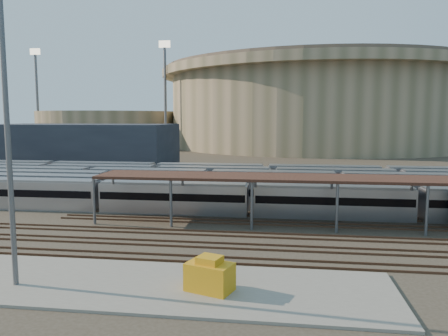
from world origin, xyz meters
name	(u,v)px	position (x,y,z in m)	size (l,w,h in m)	color
ground	(163,230)	(0.00, 0.00, 0.00)	(420.00, 420.00, 0.00)	#383026
apron	(37,279)	(-5.00, -15.00, 0.10)	(50.00, 9.00, 0.20)	gray
subway_trains	(204,185)	(0.99, 18.50, 1.80)	(129.99, 23.90, 3.60)	#A3A4A8
inspection_shed	(377,181)	(22.00, 4.00, 4.98)	(60.30, 6.00, 5.30)	#5C5D62
empty_tracks	(148,242)	(0.00, -5.00, 0.09)	(170.00, 9.62, 0.18)	#4C3323
stadium	(316,105)	(25.00, 140.00, 16.47)	(124.00, 124.00, 32.50)	gray
secondary_arena	(108,129)	(-60.00, 130.00, 7.00)	(56.00, 56.00, 14.00)	gray
service_building	(83,145)	(-35.00, 55.00, 5.00)	(42.00, 20.00, 10.00)	#1E232D
floodlight_0	(165,92)	(-30.00, 110.00, 20.65)	(4.00, 1.00, 38.40)	#5C5D62
floodlight_1	(37,94)	(-85.00, 120.00, 20.65)	(4.00, 1.00, 38.40)	#5C5D62
floodlight_3	(236,98)	(-10.00, 160.00, 20.65)	(4.00, 1.00, 38.40)	#5C5D62
yard_light_pole	(7,116)	(-5.72, -16.32, 11.64)	(0.82, 0.36, 22.72)	#5C5D62
yellow_equipment	(210,277)	(7.64, -15.55, 1.13)	(2.98, 1.86, 1.86)	#C88C12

